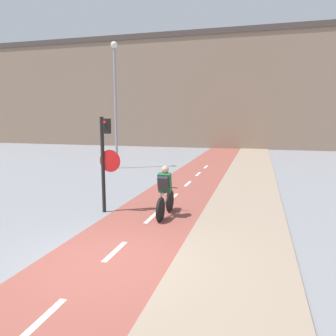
{
  "coord_description": "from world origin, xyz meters",
  "views": [
    {
      "loc": [
        2.9,
        -5.66,
        2.9
      ],
      "look_at": [
        0.0,
        4.78,
        1.2
      ],
      "focal_mm": 35.0,
      "sensor_mm": 36.0,
      "label": 1
    }
  ],
  "objects": [
    {
      "name": "ground_plane",
      "position": [
        0.0,
        0.0,
        0.0
      ],
      "size": [
        120.0,
        120.0,
        0.0
      ],
      "primitive_type": "plane",
      "color": "gray"
    },
    {
      "name": "bike_lane",
      "position": [
        0.0,
        0.01,
        0.01
      ],
      "size": [
        2.67,
        60.0,
        0.02
      ],
      "color": "brown",
      "rests_on": "ground_plane"
    },
    {
      "name": "sidewalk_strip",
      "position": [
        2.54,
        0.0,
        0.03
      ],
      "size": [
        2.4,
        60.0,
        0.05
      ],
      "color": "gray",
      "rests_on": "ground_plane"
    },
    {
      "name": "building_row_background",
      "position": [
        0.0,
        27.2,
        5.32
      ],
      "size": [
        60.0,
        5.2,
        10.61
      ],
      "color": "#89705B",
      "rests_on": "ground_plane"
    },
    {
      "name": "traffic_light_pole",
      "position": [
        -1.52,
        3.22,
        1.81
      ],
      "size": [
        0.67,
        0.25,
        2.9
      ],
      "color": "black",
      "rests_on": "ground_plane"
    },
    {
      "name": "street_lamp_far",
      "position": [
        -4.83,
        11.32,
        4.21
      ],
      "size": [
        0.36,
        0.36,
        6.91
      ],
      "color": "gray",
      "rests_on": "ground_plane"
    },
    {
      "name": "cyclist_near",
      "position": [
        0.34,
        3.23,
        0.72
      ],
      "size": [
        0.46,
        1.69,
        1.51
      ],
      "color": "black",
      "rests_on": "ground_plane"
    }
  ]
}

